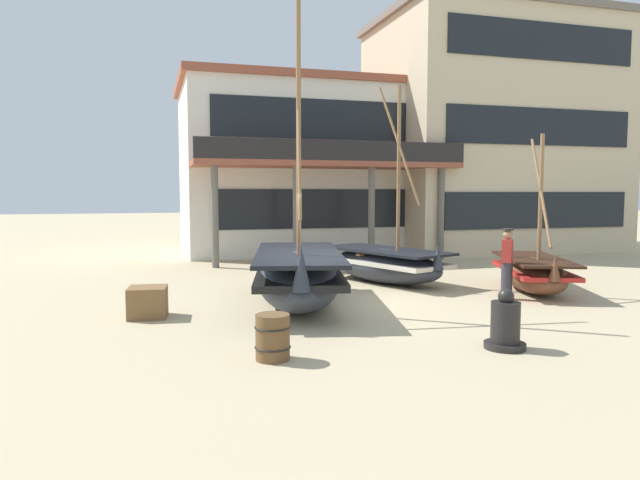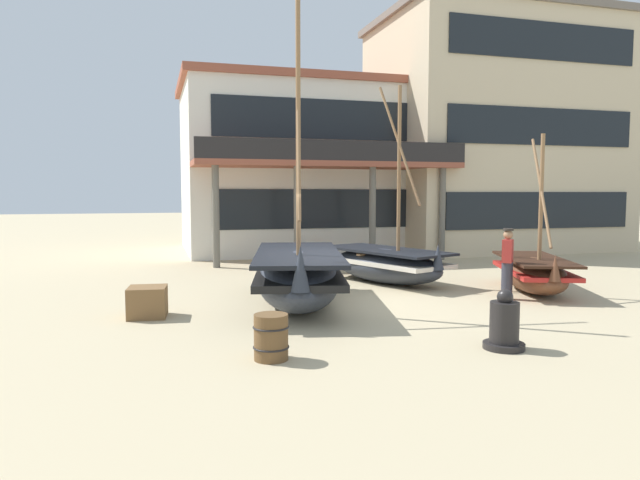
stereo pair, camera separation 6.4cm
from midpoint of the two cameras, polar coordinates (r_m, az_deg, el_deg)
ground_plane at (r=12.91m, az=1.39°, el=-6.56°), size 120.00×120.00×0.00m
fishing_boat_near_left at (r=16.21m, az=6.66°, el=-2.33°), size 2.92×4.29×5.44m
fishing_boat_centre_large at (r=12.84m, az=-2.03°, el=-3.54°), size 2.90×5.22×6.71m
fishing_boat_far_right at (r=15.64m, az=20.57°, el=-3.04°), size 2.55×3.77×3.95m
fisherman_by_hull at (r=14.29m, az=18.21°, el=-2.31°), size 0.40×0.42×1.68m
capstan_winch at (r=9.88m, az=17.99°, el=-8.06°), size 0.67×0.67×0.98m
wooden_barrel at (r=8.85m, az=-4.67°, el=-9.57°), size 0.56×0.56×0.70m
cargo_crate at (r=12.23m, az=-16.60°, el=-5.91°), size 0.83×0.83×0.62m
harbor_building_main at (r=25.41m, az=-1.99°, el=7.16°), size 10.21×9.06×7.16m
harbor_building_annex at (r=27.49m, az=16.82°, el=9.94°), size 10.36×7.21×10.18m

